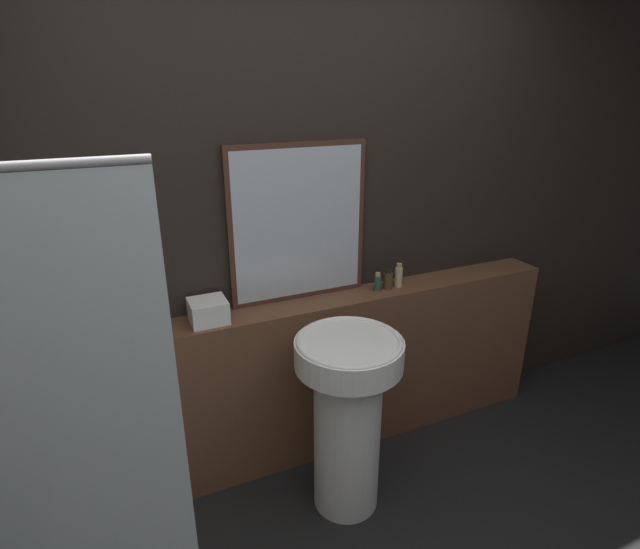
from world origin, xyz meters
The scene contains 9 objects.
wall_back centered at (0.00, 1.50, 1.25)m, with size 8.00×0.06×2.50m.
vanity_counter centered at (0.00, 1.36, 0.46)m, with size 2.78×0.21×0.91m.
pedestal_sink centered at (-0.05, 0.94, 0.53)m, with size 0.49×0.49×0.91m.
mirror centered at (-0.08, 1.45, 1.30)m, with size 0.71×0.03×0.79m.
towel_stack centered at (-0.57, 1.36, 0.96)m, with size 0.17×0.16×0.11m.
shampoo_bottle centered at (0.33, 1.36, 0.96)m, with size 0.04×0.04×0.10m.
conditioner_bottle centered at (0.40, 1.36, 0.96)m, with size 0.05×0.05×0.11m.
lotion_bottle centered at (0.47, 1.36, 0.97)m, with size 0.04×0.04×0.13m.
shower_panel centered at (-1.12, 0.30, 0.92)m, with size 0.54×0.02×1.83m.
Camera 1 is at (-0.96, -0.76, 1.96)m, focal length 28.00 mm.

